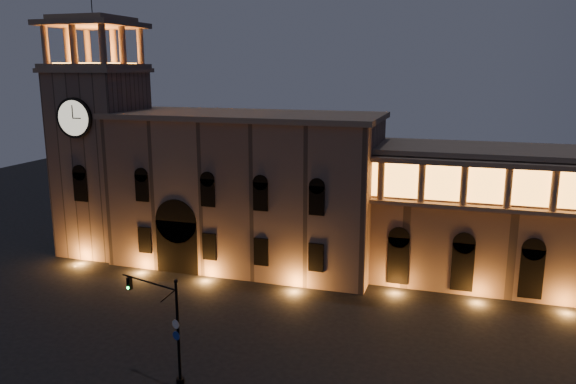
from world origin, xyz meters
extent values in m
plane|color=black|center=(0.00, 0.00, 0.00)|extent=(160.00, 160.00, 0.00)
cube|color=#775D4E|center=(-2.00, 22.00, 8.50)|extent=(30.00, 12.00, 17.00)
cube|color=#856F5C|center=(-2.00, 22.00, 17.30)|extent=(30.80, 12.80, 0.60)
cube|color=black|center=(-8.00, 16.60, 3.00)|extent=(5.00, 1.40, 6.00)
cylinder|color=black|center=(-8.00, 16.60, 6.00)|extent=(5.00, 1.40, 5.00)
cube|color=#FF9732|center=(-8.00, 16.40, 2.80)|extent=(4.20, 0.20, 5.00)
cube|color=#775D4E|center=(-20.50, 21.00, 11.00)|extent=(9.00, 9.00, 22.00)
cube|color=#856F5C|center=(-20.50, 21.00, 22.25)|extent=(9.80, 9.80, 0.50)
cylinder|color=black|center=(-20.50, 16.32, 17.00)|extent=(4.60, 0.35, 4.60)
cylinder|color=beige|center=(-20.50, 16.18, 17.00)|extent=(4.00, 0.12, 4.00)
cube|color=#856F5C|center=(-20.50, 21.00, 22.75)|extent=(9.40, 9.40, 0.50)
cube|color=#FF9732|center=(-20.50, 21.00, 23.05)|extent=(6.80, 6.80, 0.15)
cylinder|color=#856F5C|center=(-24.30, 17.20, 25.10)|extent=(0.76, 0.76, 4.20)
cylinder|color=#856F5C|center=(-20.50, 17.20, 25.10)|extent=(0.76, 0.76, 4.20)
cylinder|color=#856F5C|center=(-16.70, 17.20, 25.10)|extent=(0.76, 0.76, 4.20)
cylinder|color=#856F5C|center=(-24.30, 24.80, 25.10)|extent=(0.76, 0.76, 4.20)
cylinder|color=#856F5C|center=(-20.50, 24.80, 25.10)|extent=(0.76, 0.76, 4.20)
cylinder|color=#856F5C|center=(-16.70, 24.80, 25.10)|extent=(0.76, 0.76, 4.20)
cylinder|color=#856F5C|center=(-24.30, 21.00, 25.10)|extent=(0.76, 0.76, 4.20)
cylinder|color=#856F5C|center=(-16.70, 21.00, 25.10)|extent=(0.76, 0.76, 4.20)
cube|color=#856F5C|center=(-20.50, 21.00, 27.50)|extent=(9.80, 9.80, 0.60)
cube|color=#856F5C|center=(-20.50, 21.00, 28.10)|extent=(7.50, 7.50, 0.60)
cube|color=brown|center=(32.00, 24.00, 7.00)|extent=(40.00, 10.00, 14.00)
cube|color=#856F5C|center=(32.00, 24.00, 14.25)|extent=(40.60, 10.60, 0.50)
cube|color=#856F5C|center=(32.00, 18.50, 9.30)|extent=(40.00, 1.20, 0.40)
cylinder|color=#856F5C|center=(14.00, 18.50, 11.50)|extent=(0.70, 0.70, 4.00)
cylinder|color=#856F5C|center=(18.00, 18.50, 11.50)|extent=(0.70, 0.70, 4.00)
cylinder|color=#856F5C|center=(22.00, 18.50, 11.50)|extent=(0.70, 0.70, 4.00)
cylinder|color=#856F5C|center=(26.00, 18.50, 11.50)|extent=(0.70, 0.70, 4.00)
cylinder|color=#856F5C|center=(30.00, 18.50, 11.50)|extent=(0.70, 0.70, 4.00)
cylinder|color=black|center=(3.04, -4.16, 3.88)|extent=(0.22, 0.22, 7.76)
cylinder|color=black|center=(3.04, -4.16, 0.17)|extent=(0.62, 0.62, 0.33)
sphere|color=black|center=(3.04, -4.16, 7.87)|extent=(0.31, 0.31, 0.31)
cylinder|color=black|center=(0.37, -3.39, 7.20)|extent=(5.36, 1.66, 0.13)
cube|color=black|center=(-1.65, -2.81, 6.65)|extent=(0.41, 0.39, 0.94)
cylinder|color=#0CE53F|center=(-1.70, -2.98, 6.34)|extent=(0.22, 0.14, 0.20)
cylinder|color=silver|center=(2.94, -4.29, 4.66)|extent=(0.65, 0.23, 0.67)
cylinder|color=navy|center=(2.94, -4.29, 3.77)|extent=(0.65, 0.23, 0.67)
camera|label=1|loc=(21.67, -37.15, 22.47)|focal=35.00mm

